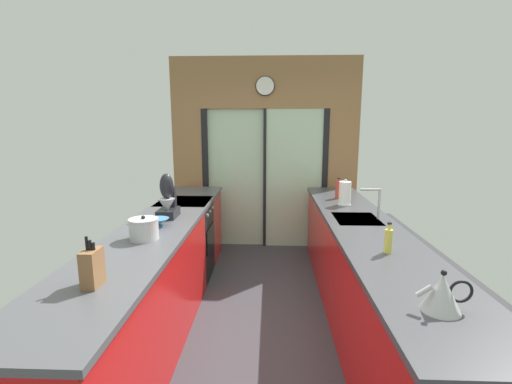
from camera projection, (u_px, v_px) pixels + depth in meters
ground_plane at (262, 305)px, 3.60m from camera, size 5.04×7.60×0.02m
back_wall_unit at (265, 143)px, 5.07m from camera, size 2.64×0.12×2.70m
left_counter_run at (156, 280)px, 3.09m from camera, size 0.62×3.80×0.92m
right_counter_run at (363, 275)px, 3.18m from camera, size 0.62×3.80×0.92m
sink_faucet at (376, 199)px, 3.30m from camera, size 0.19×0.02×0.29m
oven_range at (186, 240)px, 4.18m from camera, size 0.60×0.60×0.92m
mixing_bowl at (158, 222)px, 3.09m from camera, size 0.19×0.19×0.07m
knife_block at (92, 267)px, 1.94m from camera, size 0.08×0.14×0.28m
stand_mixer at (168, 200)px, 3.37m from camera, size 0.17×0.27×0.42m
stock_pot at (144, 229)px, 2.73m from camera, size 0.22×0.22×0.19m
kettle at (442, 293)px, 1.68m from camera, size 0.27×0.18×0.21m
soap_bottle_near at (388, 240)px, 2.44m from camera, size 0.05×0.05×0.22m
soap_bottle_far at (338, 190)px, 4.23m from camera, size 0.07×0.07×0.25m
paper_towel_roll at (345, 194)px, 3.87m from camera, size 0.15×0.15×0.29m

